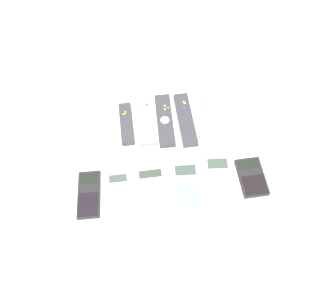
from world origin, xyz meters
TOP-DOWN VIEW (x-y plane):
  - ground_plane at (0.00, 0.00)m, footprint 3.00×3.00m
  - remote_0 at (-0.13, 0.14)m, footprint 0.05×0.16m
  - remote_1 at (-0.07, 0.14)m, footprint 0.07×0.19m
  - remote_2 at (0.00, 0.14)m, footprint 0.05×0.21m
  - remote_3 at (0.07, 0.14)m, footprint 0.06×0.22m
  - remote_4 at (0.13, 0.14)m, footprint 0.05×0.17m
  - calculator_0 at (-0.25, -0.11)m, footprint 0.07×0.15m
  - calculator_1 at (-0.16, -0.11)m, footprint 0.07×0.12m
  - calculator_2 at (-0.06, -0.10)m, footprint 0.09×0.12m
  - calculator_3 at (0.04, -0.11)m, footprint 0.09×0.16m
  - calculator_4 at (0.15, -0.10)m, footprint 0.09×0.16m
  - calculator_5 at (0.25, -0.10)m, footprint 0.08×0.13m

SIDE VIEW (x-z plane):
  - ground_plane at x=0.00m, z-range 0.00..0.00m
  - calculator_3 at x=0.04m, z-range 0.00..0.01m
  - calculator_1 at x=-0.16m, z-range 0.00..0.01m
  - calculator_2 at x=-0.06m, z-range 0.00..0.01m
  - calculator_4 at x=0.15m, z-range 0.00..0.02m
  - remote_3 at x=0.07m, z-range 0.00..0.02m
  - calculator_0 at x=-0.25m, z-range 0.00..0.02m
  - calculator_5 at x=0.25m, z-range 0.00..0.02m
  - remote_2 at x=0.00m, z-range 0.00..0.02m
  - remote_1 at x=-0.07m, z-range 0.00..0.02m
  - remote_4 at x=0.13m, z-range 0.00..0.02m
  - remote_0 at x=-0.13m, z-range 0.00..0.02m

